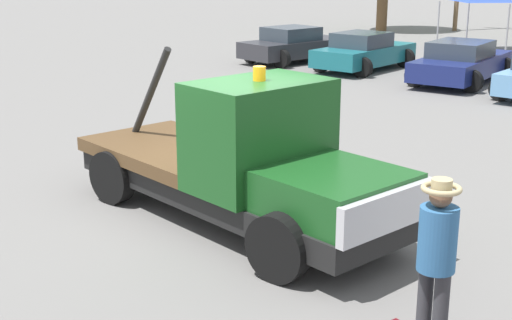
% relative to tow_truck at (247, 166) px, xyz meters
% --- Properties ---
extents(ground_plane, '(160.00, 160.00, 0.00)m').
position_rel_tow_truck_xyz_m(ground_plane, '(-0.36, 0.05, -0.95)').
color(ground_plane, slate).
extents(tow_truck, '(6.18, 2.74, 2.51)m').
position_rel_tow_truck_xyz_m(tow_truck, '(0.00, 0.00, 0.00)').
color(tow_truck, black).
rests_on(tow_truck, ground).
extents(person_near_truck, '(0.40, 0.40, 1.82)m').
position_rel_tow_truck_xyz_m(person_near_truck, '(3.67, -1.34, 0.12)').
color(person_near_truck, '#38383D').
rests_on(person_near_truck, ground).
extents(parked_car_charcoal, '(2.87, 4.56, 1.34)m').
position_rel_tow_truck_xyz_m(parked_car_charcoal, '(-9.82, 14.21, -0.30)').
color(parked_car_charcoal, '#2D2D33').
rests_on(parked_car_charcoal, ground).
extents(parked_car_teal, '(2.38, 4.29, 1.34)m').
position_rel_tow_truck_xyz_m(parked_car_teal, '(-6.74, 14.19, -0.30)').
color(parked_car_teal, '#196670').
rests_on(parked_car_teal, ground).
extents(parked_car_navy, '(2.72, 4.94, 1.34)m').
position_rel_tow_truck_xyz_m(parked_car_navy, '(-2.97, 13.96, -0.30)').
color(parked_car_navy, navy).
rests_on(parked_car_navy, ground).
extents(traffic_cone, '(0.40, 0.40, 0.55)m').
position_rel_tow_truck_xyz_m(traffic_cone, '(-3.09, 3.97, -0.69)').
color(traffic_cone, black).
rests_on(traffic_cone, ground).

